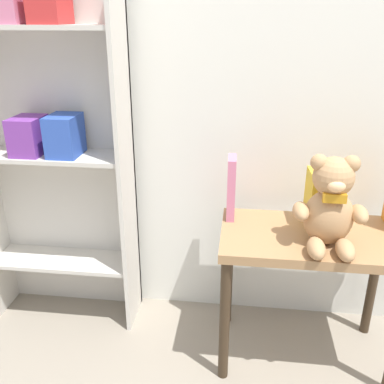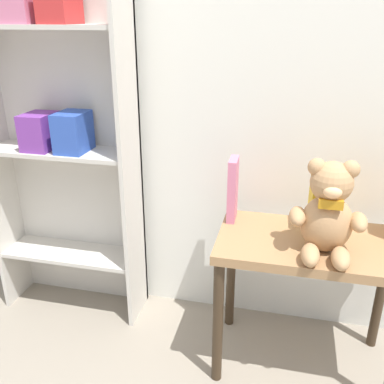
{
  "view_description": "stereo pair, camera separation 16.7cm",
  "coord_description": "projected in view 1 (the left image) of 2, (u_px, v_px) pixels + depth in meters",
  "views": [
    {
      "loc": [
        -0.09,
        -0.41,
        1.33
      ],
      "look_at": [
        -0.28,
        1.12,
        0.7
      ],
      "focal_mm": 40.0,
      "sensor_mm": 36.0,
      "label": 1
    },
    {
      "loc": [
        0.07,
        -0.38,
        1.33
      ],
      "look_at": [
        -0.28,
        1.12,
        0.7
      ],
      "focal_mm": 40.0,
      "sensor_mm": 36.0,
      "label": 2
    }
  ],
  "objects": [
    {
      "name": "teddy_bear",
      "position": [
        330.0,
        206.0,
        1.49
      ],
      "size": [
        0.26,
        0.23,
        0.34
      ],
      "color": "tan",
      "rests_on": "display_table"
    },
    {
      "name": "wall_back",
      "position": [
        272.0,
        40.0,
        1.68
      ],
      "size": [
        4.8,
        0.06,
        2.5
      ],
      "color": "silver",
      "rests_on": "ground_plane"
    },
    {
      "name": "book_standing_pink",
      "position": [
        231.0,
        188.0,
        1.72
      ],
      "size": [
        0.03,
        0.11,
        0.26
      ],
      "primitive_type": "cube",
      "rotation": [
        0.0,
        0.0,
        0.02
      ],
      "color": "#D17093",
      "rests_on": "display_table"
    },
    {
      "name": "display_table",
      "position": [
        309.0,
        255.0,
        1.66
      ],
      "size": [
        0.69,
        0.4,
        0.57
      ],
      "color": "#9E754C",
      "rests_on": "ground_plane"
    },
    {
      "name": "bookshelf_side",
      "position": [
        52.0,
        134.0,
        1.8
      ],
      "size": [
        0.67,
        0.23,
        1.58
      ],
      "color": "beige",
      "rests_on": "ground_plane"
    },
    {
      "name": "book_standing_yellow",
      "position": [
        311.0,
        198.0,
        1.67
      ],
      "size": [
        0.04,
        0.15,
        0.22
      ],
      "primitive_type": "cube",
      "rotation": [
        0.0,
        0.0,
        0.04
      ],
      "color": "gold",
      "rests_on": "display_table"
    }
  ]
}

